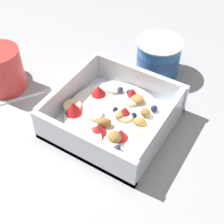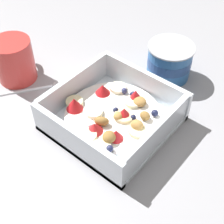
{
  "view_description": "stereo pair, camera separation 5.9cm",
  "coord_description": "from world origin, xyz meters",
  "px_view_note": "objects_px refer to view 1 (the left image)",
  "views": [
    {
      "loc": [
        0.21,
        -0.35,
        0.46
      ],
      "look_at": [
        -0.0,
        -0.01,
        0.03
      ],
      "focal_mm": 52.54,
      "sensor_mm": 36.0,
      "label": 1
    },
    {
      "loc": [
        0.26,
        -0.32,
        0.46
      ],
      "look_at": [
        -0.0,
        -0.01,
        0.03
      ],
      "focal_mm": 52.54,
      "sensor_mm": 36.0,
      "label": 2
    }
  ],
  "objects_px": {
    "spoon": "(43,91)",
    "yogurt_cup": "(160,57)",
    "coffee_mug": "(3,69)",
    "fruit_bowl": "(112,116)"
  },
  "relations": [
    {
      "from": "yogurt_cup",
      "to": "coffee_mug",
      "type": "bearing_deg",
      "value": -139.56
    },
    {
      "from": "fruit_bowl",
      "to": "yogurt_cup",
      "type": "xyz_separation_m",
      "value": [
        0.01,
        0.18,
        0.02
      ]
    },
    {
      "from": "spoon",
      "to": "coffee_mug",
      "type": "xyz_separation_m",
      "value": [
        -0.07,
        -0.02,
        0.04
      ]
    },
    {
      "from": "coffee_mug",
      "to": "yogurt_cup",
      "type": "bearing_deg",
      "value": 40.44
    },
    {
      "from": "yogurt_cup",
      "to": "spoon",
      "type": "bearing_deg",
      "value": -132.49
    },
    {
      "from": "fruit_bowl",
      "to": "spoon",
      "type": "relative_size",
      "value": 1.3
    },
    {
      "from": "fruit_bowl",
      "to": "coffee_mug",
      "type": "distance_m",
      "value": 0.24
    },
    {
      "from": "spoon",
      "to": "yogurt_cup",
      "type": "bearing_deg",
      "value": 47.51
    },
    {
      "from": "spoon",
      "to": "yogurt_cup",
      "type": "xyz_separation_m",
      "value": [
        0.17,
        0.19,
        0.03
      ]
    },
    {
      "from": "spoon",
      "to": "coffee_mug",
      "type": "distance_m",
      "value": 0.09
    }
  ]
}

